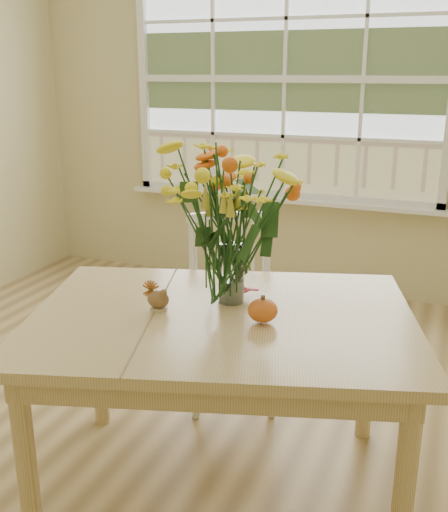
% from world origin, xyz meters
% --- Properties ---
extents(floor, '(4.00, 4.50, 0.01)m').
position_xyz_m(floor, '(0.00, 0.00, -0.01)').
color(floor, olive).
rests_on(floor, ground).
extents(wall_back, '(4.00, 0.02, 2.70)m').
position_xyz_m(wall_back, '(0.00, 2.25, 1.35)').
color(wall_back, '#D4C487').
rests_on(wall_back, floor).
extents(window, '(2.42, 0.12, 1.74)m').
position_xyz_m(window, '(0.00, 2.21, 1.53)').
color(window, silver).
rests_on(window, wall_back).
extents(dining_table, '(1.64, 1.37, 0.75)m').
position_xyz_m(dining_table, '(0.48, -0.14, 0.66)').
color(dining_table, tan).
rests_on(dining_table, floor).
extents(windsor_chair, '(0.56, 0.55, 0.92)m').
position_xyz_m(windsor_chair, '(0.24, 0.56, 0.52)').
color(windsor_chair, white).
rests_on(windsor_chair, floor).
extents(flower_vase, '(0.48, 0.48, 0.57)m').
position_xyz_m(flower_vase, '(0.46, -0.01, 1.09)').
color(flower_vase, white).
rests_on(flower_vase, dining_table).
extents(pumpkin, '(0.11, 0.11, 0.08)m').
position_xyz_m(pumpkin, '(0.64, -0.16, 0.80)').
color(pumpkin, '#C14616').
rests_on(pumpkin, dining_table).
extents(turkey_figurine, '(0.09, 0.08, 0.10)m').
position_xyz_m(turkey_figurine, '(0.24, -0.19, 0.80)').
color(turkey_figurine, '#CCB78C').
rests_on(turkey_figurine, dining_table).
extents(dark_gourd, '(0.13, 0.12, 0.07)m').
position_xyz_m(dark_gourd, '(0.46, 0.03, 0.79)').
color(dark_gourd, '#38160F').
rests_on(dark_gourd, dining_table).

